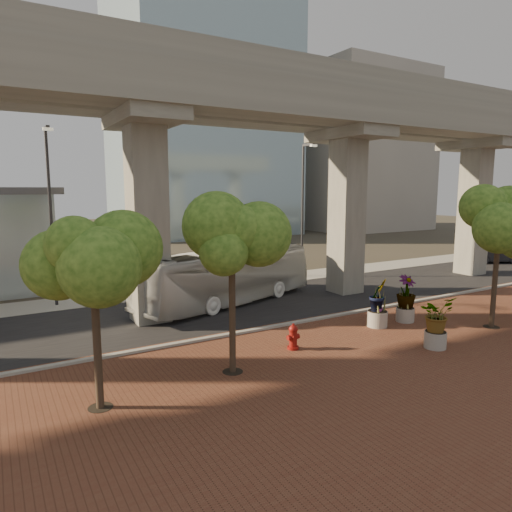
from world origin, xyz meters
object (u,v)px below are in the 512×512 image
transit_bus (227,276)px  parked_car (495,255)px  fire_hydrant (293,337)px  planter_front (437,317)px

transit_bus → parked_car: (25.68, 0.97, -0.85)m
transit_bus → fire_hydrant: (-1.04, -7.73, -0.99)m
parked_car → fire_hydrant: parked_car is taller
fire_hydrant → planter_front: planter_front is taller
planter_front → parked_car: bearing=27.5°
transit_bus → planter_front: size_ratio=5.37×
parked_car → planter_front: (-21.85, -11.39, 0.62)m
fire_hydrant → planter_front: (4.87, -2.69, 0.76)m
planter_front → transit_bus: bearing=110.2°
fire_hydrant → planter_front: 5.61m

